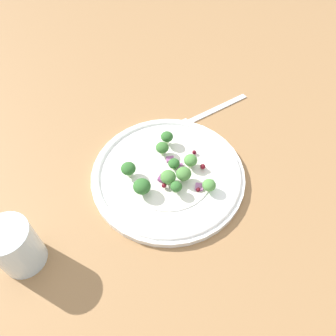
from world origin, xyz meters
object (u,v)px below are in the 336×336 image
water_glass (16,247)px  broccoli_floret_0 (174,164)px  broccoli_floret_2 (169,178)px  broccoli_floret_1 (142,187)px  fork (207,113)px  plate (168,174)px

water_glass → broccoli_floret_0: bearing=-113.1°
water_glass → broccoli_floret_2: bearing=-117.9°
broccoli_floret_1 → water_glass: (9.07, 18.53, 1.18)cm
broccoli_floret_0 → fork: bearing=-83.4°
plate → broccoli_floret_0: 2.26cm
plate → broccoli_floret_0: (-0.40, -1.23, 1.85)cm
broccoli_floret_0 → water_glass: (10.94, 25.61, 1.64)cm
broccoli_floret_0 → broccoli_floret_1: 7.35cm
fork → water_glass: water_glass is taller
broccoli_floret_1 → broccoli_floret_2: (-2.85, -4.02, -0.20)cm
broccoli_floret_1 → broccoli_floret_2: broccoli_floret_1 is taller
plate → broccoli_floret_2: 3.12cm
broccoli_floret_0 → water_glass: bearing=66.9°
broccoli_floret_0 → water_glass: size_ratio=0.24×
plate → broccoli_floret_1: size_ratio=9.11×
fork → broccoli_floret_0: bearing=96.6°
broccoli_floret_1 → fork: bearing=-89.8°
plate → broccoli_floret_0: bearing=-107.8°
broccoli_floret_2 → fork: (2.94, -20.00, -2.72)cm
plate → water_glass: (10.54, 24.38, 3.49)cm
plate → water_glass: bearing=66.6°
broccoli_floret_2 → broccoli_floret_0: bearing=-72.4°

